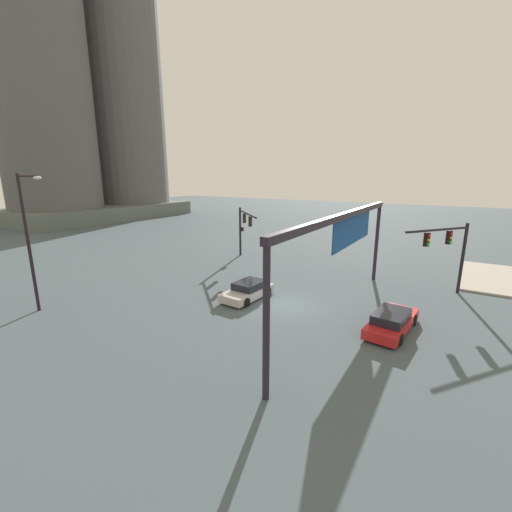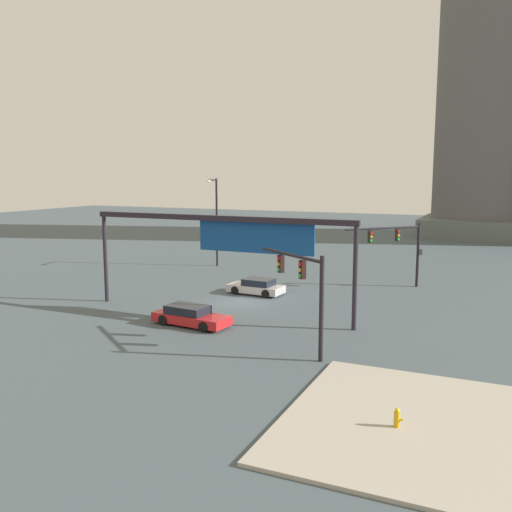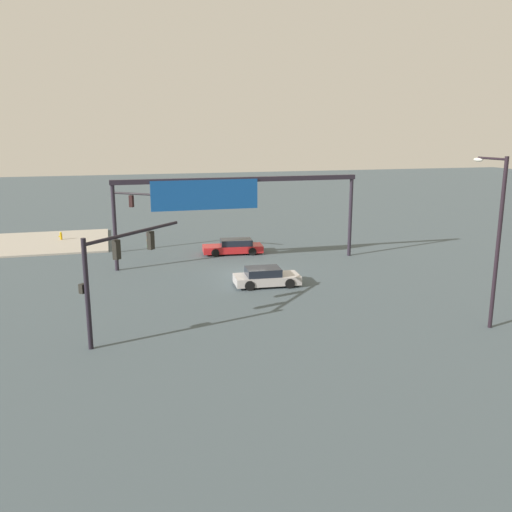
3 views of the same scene
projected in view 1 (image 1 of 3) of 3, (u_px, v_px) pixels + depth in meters
The scene contains 8 objects.
ground_plane at pixel (284, 305), 22.67m from camera, with size 183.23×183.23×0.00m, color #445258.
traffic_signal_near_corner at pixel (244, 224), 34.28m from camera, with size 5.15×5.10×5.23m.
traffic_signal_opposite_side at pixel (449, 246), 23.60m from camera, with size 4.72×3.58×5.26m.
streetlamp_curved_arm at pixel (29, 235), 20.55m from camera, with size 0.47×2.26×8.68m.
overhead_sign_gantry at pixel (347, 230), 20.14m from camera, with size 18.57×0.43×6.49m.
highrise_twin_tower at pixel (87, 85), 62.50m from camera, with size 34.07×17.40×50.58m.
sedan_car_approaching at pixel (392, 321), 18.81m from camera, with size 5.00×2.27×1.21m.
sedan_car_waiting_far at pixel (248, 291), 23.81m from camera, with size 4.33×2.19×1.21m.
Camera 1 is at (-19.09, -9.54, 8.57)m, focal length 23.48 mm.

